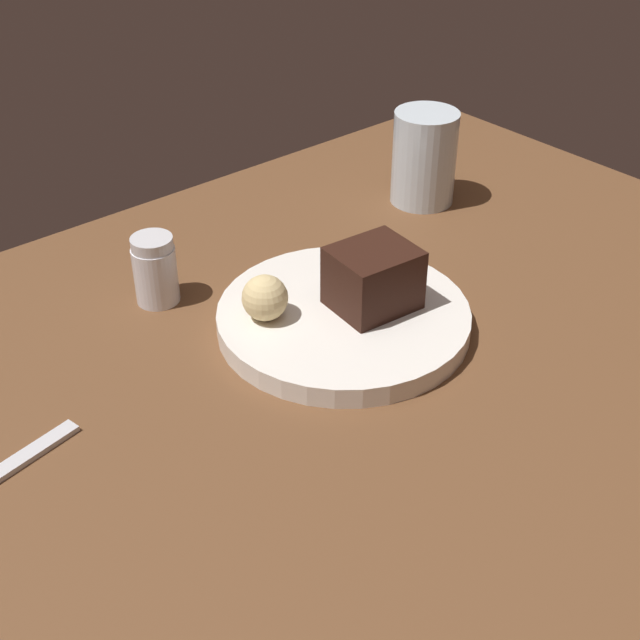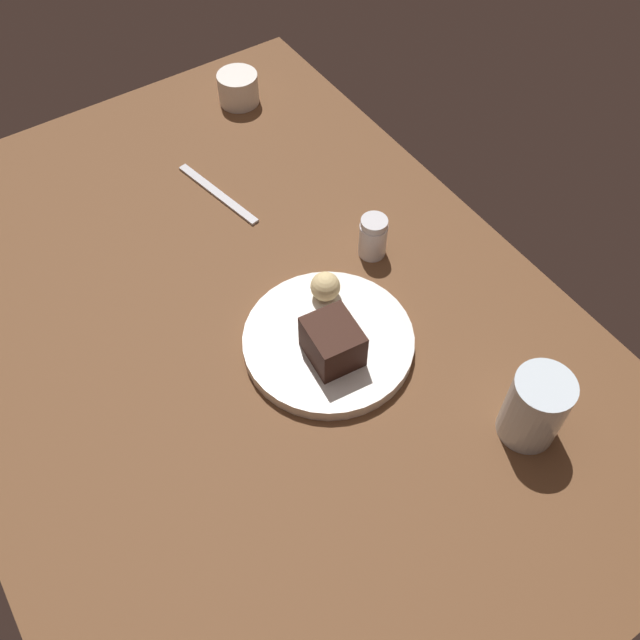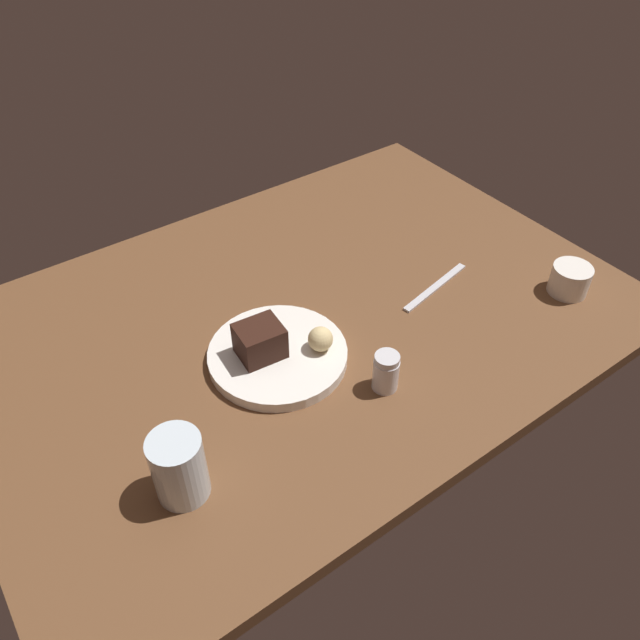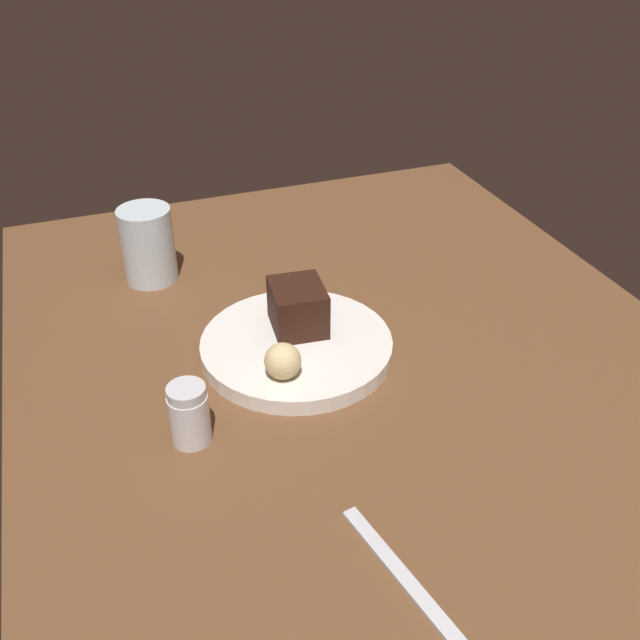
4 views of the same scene
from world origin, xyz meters
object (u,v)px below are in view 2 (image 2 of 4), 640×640
salt_shaker (373,237)px  water_glass (535,408)px  butter_knife (218,194)px  chocolate_cake_slice (333,342)px  bread_roll (325,286)px  dessert_plate (328,342)px  coffee_cup (238,88)px

salt_shaker → water_glass: (35.83, -1.52, 2.03)cm
butter_knife → chocolate_cake_slice: bearing=-15.6°
bread_roll → salt_shaker: (-4.53, 11.81, -0.72)cm
water_glass → salt_shaker: bearing=177.6°
dessert_plate → coffee_cup: 58.17cm
butter_knife → coffee_cup: bearing=130.7°
chocolate_cake_slice → salt_shaker: (-13.50, 16.66, -1.55)cm
dessert_plate → butter_knife: 35.59cm
chocolate_cake_slice → water_glass: water_glass is taller
chocolate_cake_slice → salt_shaker: bearing=129.0°
dessert_plate → coffee_cup: coffee_cup is taller
bread_roll → water_glass: bearing=18.2°
butter_knife → salt_shaker: bearing=18.0°
coffee_cup → butter_knife: size_ratio=0.39×
salt_shaker → water_glass: water_glass is taller
dessert_plate → chocolate_cake_slice: size_ratio=3.19×
water_glass → chocolate_cake_slice: bearing=-145.9°
butter_knife → dessert_plate: bearing=-14.1°
chocolate_cake_slice → dessert_plate: bearing=156.7°
bread_roll → butter_knife: size_ratio=0.23×
dessert_plate → water_glass: size_ratio=2.17×
bread_roll → salt_shaker: salt_shaker is taller
chocolate_cake_slice → bread_roll: (-8.97, 4.85, -0.83)cm
chocolate_cake_slice → butter_knife: bearing=175.8°
dessert_plate → butter_knife: bearing=177.3°
dessert_plate → bread_roll: (-6.36, 3.73, 3.18)cm
dessert_plate → water_glass: 28.96cm
salt_shaker → butter_knife: (-24.65, -13.86, -3.23)cm
chocolate_cake_slice → water_glass: 26.98cm
chocolate_cake_slice → coffee_cup: 61.01cm
water_glass → butter_knife: bearing=-168.5°
dessert_plate → butter_knife: dessert_plate is taller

